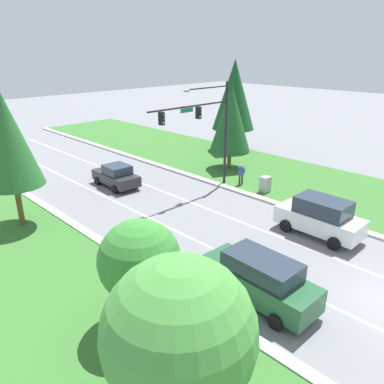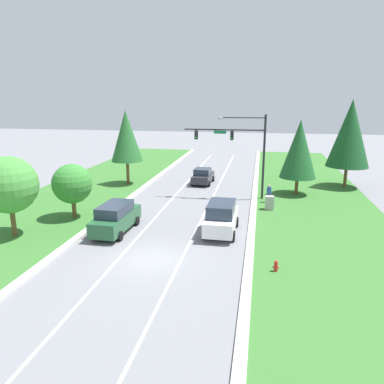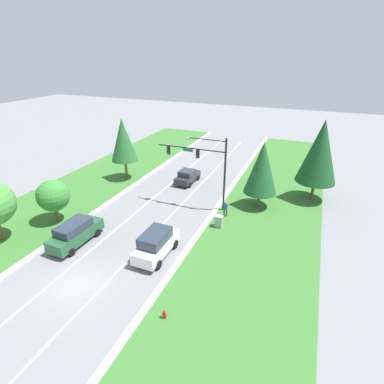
# 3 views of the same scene
# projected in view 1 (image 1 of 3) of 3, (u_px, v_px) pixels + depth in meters

# --- Properties ---
(lane_stripe_inner_left) EXTENTS (0.14, 81.00, 0.01)m
(lane_stripe_inner_left) POSITION_uv_depth(u_px,v_px,m) (374.00, 326.00, 14.06)
(lane_stripe_inner_left) COLOR white
(lane_stripe_inner_left) RESTS_ON ground_plane
(traffic_signal_mast) EXTENTS (7.29, 0.41, 7.63)m
(traffic_signal_mast) POSITION_uv_depth(u_px,v_px,m) (206.00, 121.00, 25.84)
(traffic_signal_mast) COLOR black
(traffic_signal_mast) RESTS_ON ground_plane
(white_suv) EXTENTS (2.18, 4.70, 2.18)m
(white_suv) POSITION_uv_depth(u_px,v_px,m) (320.00, 217.00, 20.61)
(white_suv) COLOR white
(white_suv) RESTS_ON ground_plane
(charcoal_sedan) EXTENTS (2.15, 4.18, 1.70)m
(charcoal_sedan) POSITION_uv_depth(u_px,v_px,m) (116.00, 176.00, 28.13)
(charcoal_sedan) COLOR #28282D
(charcoal_sedan) RESTS_ON ground_plane
(forest_suv) EXTENTS (2.15, 5.10, 2.03)m
(forest_suv) POSITION_uv_depth(u_px,v_px,m) (259.00, 278.00, 15.20)
(forest_suv) COLOR #235633
(forest_suv) RESTS_ON ground_plane
(utility_cabinet) EXTENTS (0.70, 0.60, 1.21)m
(utility_cabinet) POSITION_uv_depth(u_px,v_px,m) (265.00, 185.00, 26.96)
(utility_cabinet) COLOR #9E9E99
(utility_cabinet) RESTS_ON ground_plane
(pedestrian) EXTENTS (0.41, 0.29, 1.69)m
(pedestrian) POSITION_uv_depth(u_px,v_px,m) (241.00, 174.00, 28.30)
(pedestrian) COLOR #42382D
(pedestrian) RESTS_ON ground_plane
(conifer_near_right_tree) EXTENTS (4.19, 4.19, 8.91)m
(conifer_near_right_tree) POSITION_uv_depth(u_px,v_px,m) (234.00, 95.00, 36.64)
(conifer_near_right_tree) COLOR brown
(conifer_near_right_tree) RESTS_ON ground_plane
(oak_near_left_tree) EXTENTS (3.73, 3.73, 5.44)m
(oak_near_left_tree) POSITION_uv_depth(u_px,v_px,m) (179.00, 333.00, 8.72)
(oak_near_left_tree) COLOR brown
(oak_near_left_tree) RESTS_ON ground_plane
(conifer_far_right_tree) EXTENTS (3.38, 3.38, 7.12)m
(conifer_far_right_tree) POSITION_uv_depth(u_px,v_px,m) (231.00, 118.00, 31.03)
(conifer_far_right_tree) COLOR brown
(conifer_far_right_tree) RESTS_ON ground_plane
(oak_far_left_tree) EXTENTS (3.00, 3.00, 4.24)m
(oak_far_left_tree) POSITION_uv_depth(u_px,v_px,m) (140.00, 261.00, 13.28)
(oak_far_left_tree) COLOR brown
(oak_far_left_tree) RESTS_ON ground_plane
(conifer_mid_left_tree) EXTENTS (3.28, 3.28, 7.79)m
(conifer_mid_left_tree) POSITION_uv_depth(u_px,v_px,m) (8.00, 140.00, 20.30)
(conifer_mid_left_tree) COLOR brown
(conifer_mid_left_tree) RESTS_ON ground_plane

